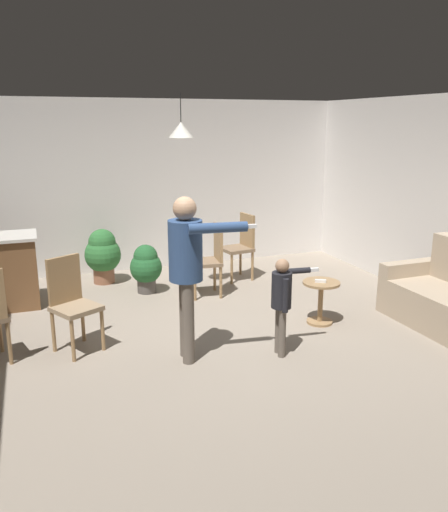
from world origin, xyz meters
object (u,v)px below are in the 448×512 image
at_px(dining_chair_spare, 72,300).
at_px(potted_plant_by_wall, 103,253).
at_px(dining_chair_near_wall, 210,257).
at_px(person_adult, 187,261).
at_px(potted_plant_corner, 146,266).
at_px(spare_remote_on_table, 321,281).
at_px(person_child, 282,296).
at_px(side_table_by_couch, 321,297).
at_px(dining_chair_centre_back, 241,244).

xyz_separation_m(dining_chair_spare, potted_plant_by_wall, (0.61, 2.28, -0.09)).
distance_m(dining_chair_near_wall, dining_chair_spare, 2.26).
xyz_separation_m(person_adult, potted_plant_corner, (0.05, 2.25, -0.65)).
bearing_deg(dining_chair_spare, potted_plant_corner, -153.18).
relative_size(person_adult, spare_remote_on_table, 12.83).
height_order(person_child, dining_chair_near_wall, person_child).
bearing_deg(side_table_by_couch, person_adult, -167.63).
xyz_separation_m(side_table_by_couch, potted_plant_by_wall, (-2.21, 2.54, 0.12)).
bearing_deg(dining_chair_centre_back, potted_plant_by_wall, 67.40).
height_order(person_adult, potted_plant_by_wall, person_adult).
height_order(potted_plant_corner, spare_remote_on_table, potted_plant_corner).
xyz_separation_m(person_adult, person_child, (0.93, -0.24, -0.39)).
relative_size(side_table_by_couch, dining_chair_centre_back, 0.52).
relative_size(person_child, potted_plant_by_wall, 1.26).
bearing_deg(person_adult, dining_chair_near_wall, 162.23).
bearing_deg(dining_chair_spare, person_adult, 120.56).
height_order(person_adult, potted_plant_corner, person_adult).
relative_size(dining_chair_near_wall, spare_remote_on_table, 7.69).
bearing_deg(side_table_by_couch, potted_plant_by_wall, 131.04).
bearing_deg(potted_plant_corner, dining_chair_near_wall, -27.53).
distance_m(person_adult, person_child, 1.03).
bearing_deg(person_adult, spare_remote_on_table, 109.05).
height_order(person_child, dining_chair_centre_back, person_child).
bearing_deg(person_child, dining_chair_spare, -106.94).
bearing_deg(dining_chair_centre_back, dining_chair_spare, 115.83).
distance_m(side_table_by_couch, dining_chair_centre_back, 2.05).
distance_m(side_table_by_couch, potted_plant_by_wall, 3.37).
height_order(dining_chair_near_wall, spare_remote_on_table, dining_chair_near_wall).
relative_size(side_table_by_couch, dining_chair_spare, 0.52).
xyz_separation_m(person_adult, potted_plant_by_wall, (-0.46, 2.93, -0.58)).
bearing_deg(dining_chair_near_wall, side_table_by_couch, -142.40).
bearing_deg(dining_chair_near_wall, person_child, -172.24).
height_order(dining_chair_near_wall, potted_plant_corner, dining_chair_near_wall).
height_order(dining_chair_near_wall, dining_chair_centre_back, same).
bearing_deg(person_adult, dining_chair_centre_back, 154.71).
bearing_deg(spare_remote_on_table, potted_plant_corner, 131.53).
bearing_deg(spare_remote_on_table, potted_plant_by_wall, 130.38).
relative_size(potted_plant_corner, potted_plant_by_wall, 0.84).
xyz_separation_m(person_child, dining_chair_near_wall, (-0.07, 2.07, -0.09)).
distance_m(person_child, dining_chair_centre_back, 2.72).
height_order(person_child, potted_plant_by_wall, person_child).
relative_size(dining_chair_centre_back, spare_remote_on_table, 7.69).
distance_m(potted_plant_corner, potted_plant_by_wall, 0.84).
height_order(potted_plant_corner, potted_plant_by_wall, potted_plant_by_wall).
relative_size(person_adult, potted_plant_corner, 2.41).
distance_m(side_table_by_couch, potted_plant_corner, 2.53).
bearing_deg(person_child, potted_plant_corner, -153.65).
xyz_separation_m(person_child, potted_plant_corner, (-0.88, 2.49, -0.26)).
height_order(side_table_by_couch, dining_chair_centre_back, dining_chair_centre_back).
relative_size(potted_plant_by_wall, spare_remote_on_table, 6.30).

